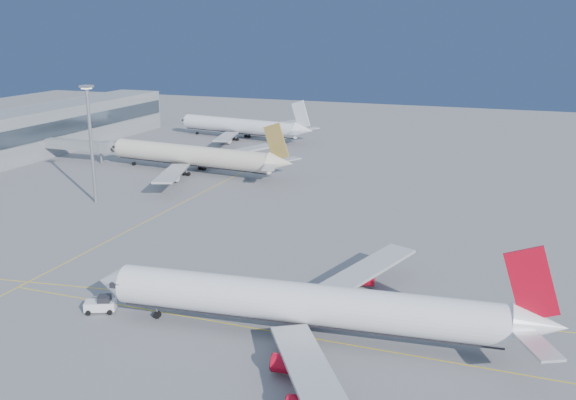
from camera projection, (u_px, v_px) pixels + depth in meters
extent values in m
plane|color=slate|center=(275.00, 289.00, 104.88)|extent=(500.00, 500.00, 0.00)
cube|color=gray|center=(52.00, 128.00, 218.14)|extent=(18.00, 110.00, 15.00)
cube|color=#3F4C59|center=(74.00, 125.00, 214.66)|extent=(0.40, 107.80, 5.00)
cube|color=gray|center=(76.00, 145.00, 200.32)|extent=(22.00, 3.00, 3.00)
cylinder|color=gray|center=(101.00, 155.00, 198.00)|extent=(0.70, 0.70, 5.20)
cube|color=gray|center=(106.00, 147.00, 196.64)|extent=(3.20, 3.60, 3.40)
cube|color=yellow|center=(271.00, 331.00, 90.55)|extent=(90.00, 0.18, 0.02)
cube|color=yellow|center=(261.00, 304.00, 99.45)|extent=(118.86, 16.88, 0.02)
cube|color=yellow|center=(159.00, 215.00, 145.36)|extent=(0.18, 140.00, 0.02)
cylinder|color=white|center=(303.00, 303.00, 87.74)|extent=(54.31, 10.63, 5.60)
cone|color=white|center=(112.00, 282.00, 94.97)|extent=(4.85, 5.98, 5.60)
cone|color=white|center=(540.00, 325.00, 80.04)|extent=(7.22, 5.92, 5.32)
cube|color=black|center=(123.00, 279.00, 94.36)|extent=(2.03, 5.44, 0.68)
cube|color=#B7B7BC|center=(313.00, 377.00, 72.34)|extent=(18.81, 26.48, 0.53)
cube|color=#B7B7BC|center=(357.00, 275.00, 101.52)|extent=(14.51, 27.93, 0.53)
cube|color=#B2071B|center=(532.00, 284.00, 78.96)|extent=(7.43, 1.13, 10.21)
cylinder|color=gray|center=(157.00, 308.00, 94.13)|extent=(0.23, 0.23, 2.22)
cylinder|color=black|center=(157.00, 315.00, 94.43)|extent=(1.12, 0.77, 1.06)
cylinder|color=gray|center=(303.00, 340.00, 84.71)|extent=(0.31, 0.31, 2.22)
cylinder|color=black|center=(303.00, 347.00, 85.01)|extent=(1.14, 0.96, 1.06)
cylinder|color=gray|center=(316.00, 314.00, 92.08)|extent=(0.31, 0.31, 2.22)
cylinder|color=black|center=(316.00, 321.00, 92.38)|extent=(1.14, 0.96, 1.06)
cylinder|color=#B2071B|center=(291.00, 365.00, 78.48)|extent=(4.84, 2.83, 2.41)
cylinder|color=#B2071B|center=(326.00, 296.00, 98.28)|extent=(4.84, 2.83, 2.41)
cylinder|color=#B2071B|center=(361.00, 278.00, 105.08)|extent=(4.84, 2.83, 2.41)
cylinder|color=beige|center=(191.00, 155.00, 185.09)|extent=(52.05, 11.31, 5.67)
cone|color=beige|center=(115.00, 147.00, 197.19)|extent=(5.07, 6.13, 5.67)
cone|color=beige|center=(281.00, 163.00, 172.27)|extent=(7.51, 6.12, 5.39)
cube|color=black|center=(120.00, 146.00, 196.21)|extent=(2.17, 5.53, 0.70)
cube|color=#B7B7BC|center=(172.00, 173.00, 169.96)|extent=(14.22, 27.96, 0.55)
cube|color=#B7B7BC|center=(233.00, 153.00, 196.91)|extent=(19.22, 26.29, 0.55)
cube|color=#A6813E|center=(276.00, 142.00, 171.43)|extent=(7.66, 1.28, 10.53)
cylinder|color=gray|center=(134.00, 160.00, 195.15)|extent=(0.24, 0.24, 2.29)
cylinder|color=black|center=(134.00, 164.00, 195.46)|extent=(1.16, 0.81, 1.09)
cylinder|color=gray|center=(186.00, 170.00, 182.10)|extent=(0.32, 0.32, 2.29)
cylinder|color=black|center=(186.00, 174.00, 182.41)|extent=(1.19, 1.01, 1.09)
cylinder|color=gray|center=(202.00, 164.00, 189.05)|extent=(0.32, 0.32, 2.29)
cylinder|color=black|center=(202.00, 168.00, 189.36)|extent=(1.19, 1.01, 1.09)
cylinder|color=#B7B7BC|center=(170.00, 177.00, 174.09)|extent=(5.02, 3.00, 2.49)
cylinder|color=#B7B7BC|center=(221.00, 159.00, 196.23)|extent=(5.02, 3.00, 2.49)
cylinder|color=white|center=(239.00, 126.00, 238.99)|extent=(48.71, 13.51, 5.43)
cone|color=white|center=(184.00, 121.00, 251.69)|extent=(5.22, 6.09, 5.43)
cone|color=white|center=(304.00, 130.00, 225.52)|extent=(7.56, 6.23, 5.16)
cube|color=black|center=(187.00, 119.00, 250.65)|extent=(2.40, 5.35, 0.68)
cube|color=#B7B7BC|center=(226.00, 137.00, 224.96)|extent=(12.15, 26.53, 0.53)
cube|color=#B7B7BC|center=(270.00, 125.00, 249.54)|extent=(19.33, 24.18, 0.53)
cube|color=silver|center=(301.00, 115.00, 224.79)|extent=(7.43, 1.69, 10.26)
cylinder|color=gray|center=(197.00, 130.00, 249.44)|extent=(0.23, 0.23, 2.23)
cylinder|color=black|center=(197.00, 133.00, 249.74)|extent=(1.17, 0.85, 1.07)
cylinder|color=gray|center=(236.00, 136.00, 236.16)|extent=(0.31, 0.31, 2.23)
cylinder|color=black|center=(236.00, 139.00, 236.46)|extent=(1.20, 1.04, 1.07)
cylinder|color=gray|center=(247.00, 133.00, 242.64)|extent=(0.31, 0.31, 2.23)
cylinder|color=black|center=(247.00, 136.00, 242.94)|extent=(1.20, 1.04, 1.07)
cylinder|color=#B7B7BC|center=(224.00, 140.00, 228.94)|extent=(5.00, 3.17, 2.42)
cylinder|color=#B7B7BC|center=(261.00, 130.00, 249.15)|extent=(5.00, 3.17, 2.42)
cube|color=white|center=(100.00, 305.00, 96.42)|extent=(5.04, 3.91, 1.35)
cube|color=black|center=(104.00, 299.00, 96.20)|extent=(2.43, 2.49, 1.02)
cylinder|color=black|center=(88.00, 313.00, 95.35)|extent=(0.88, 0.68, 0.79)
cylinder|color=black|center=(92.00, 306.00, 97.62)|extent=(0.88, 0.68, 0.79)
cylinder|color=black|center=(110.00, 312.00, 95.55)|extent=(0.88, 0.68, 0.79)
cylinder|color=black|center=(113.00, 306.00, 97.83)|extent=(0.88, 0.68, 0.79)
cylinder|color=gray|center=(91.00, 146.00, 152.01)|extent=(0.77, 0.77, 27.62)
cube|color=gray|center=(86.00, 86.00, 148.27)|extent=(2.43, 2.43, 0.55)
cube|color=white|center=(87.00, 88.00, 148.39)|extent=(1.77, 1.77, 0.28)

